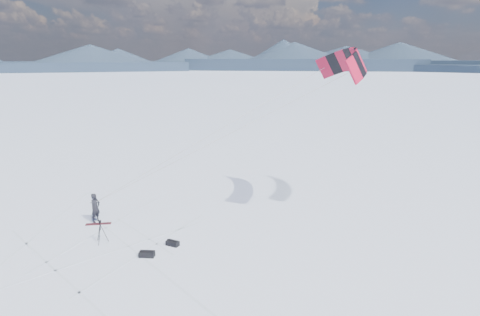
{
  "coord_description": "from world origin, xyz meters",
  "views": [
    {
      "loc": [
        6.82,
        -19.35,
        9.42
      ],
      "look_at": [
        6.52,
        3.18,
        3.79
      ],
      "focal_mm": 30.0,
      "sensor_mm": 36.0,
      "label": 1
    }
  ],
  "objects_px": {
    "snowkiter": "(97,222)",
    "gear_bag_b": "(173,243)",
    "snowboard": "(98,224)",
    "gear_bag_a": "(147,254)",
    "tripod": "(100,228)"
  },
  "relations": [
    {
      "from": "snowkiter",
      "to": "snowboard",
      "type": "xyz_separation_m",
      "value": [
        0.22,
        -0.34,
        0.02
      ]
    },
    {
      "from": "snowboard",
      "to": "tripod",
      "type": "height_order",
      "value": "tripod"
    },
    {
      "from": "snowboard",
      "to": "gear_bag_a",
      "type": "distance_m",
      "value": 5.44
    },
    {
      "from": "snowboard",
      "to": "tripod",
      "type": "relative_size",
      "value": 1.16
    },
    {
      "from": "tripod",
      "to": "gear_bag_b",
      "type": "distance_m",
      "value": 3.87
    },
    {
      "from": "gear_bag_b",
      "to": "gear_bag_a",
      "type": "bearing_deg",
      "value": -105.17
    },
    {
      "from": "snowkiter",
      "to": "gear_bag_b",
      "type": "distance_m",
      "value": 5.88
    },
    {
      "from": "gear_bag_b",
      "to": "snowboard",
      "type": "bearing_deg",
      "value": 176.26
    },
    {
      "from": "snowboard",
      "to": "gear_bag_b",
      "type": "xyz_separation_m",
      "value": [
        4.83,
        -2.68,
        0.12
      ]
    },
    {
      "from": "gear_bag_a",
      "to": "snowkiter",
      "type": "bearing_deg",
      "value": 136.8
    },
    {
      "from": "gear_bag_a",
      "to": "gear_bag_b",
      "type": "relative_size",
      "value": 1.0
    },
    {
      "from": "snowboard",
      "to": "tripod",
      "type": "xyz_separation_m",
      "value": [
        1.03,
        -2.38,
        0.79
      ]
    },
    {
      "from": "gear_bag_a",
      "to": "tripod",
      "type": "bearing_deg",
      "value": 154.6
    },
    {
      "from": "tripod",
      "to": "snowboard",
      "type": "bearing_deg",
      "value": 88.31
    },
    {
      "from": "snowkiter",
      "to": "tripod",
      "type": "xyz_separation_m",
      "value": [
        1.25,
        -2.72,
        0.81
      ]
    }
  ]
}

